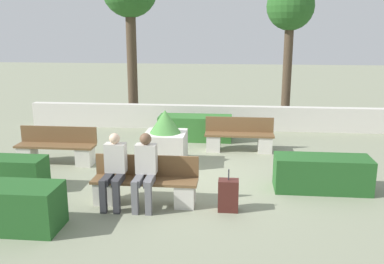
{
  "coord_description": "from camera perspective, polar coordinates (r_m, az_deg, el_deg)",
  "views": [
    {
      "loc": [
        0.65,
        -8.84,
        3.2
      ],
      "look_at": [
        -0.29,
        0.5,
        0.9
      ],
      "focal_mm": 40.0,
      "sensor_mm": 36.0,
      "label": 1
    }
  ],
  "objects": [
    {
      "name": "person_seated_man",
      "position": [
        7.76,
        -6.29,
        -4.68
      ],
      "size": [
        0.38,
        0.64,
        1.36
      ],
      "color": "slate",
      "rests_on": "ground_plane"
    },
    {
      "name": "suitcase",
      "position": [
        7.73,
        4.86,
        -8.41
      ],
      "size": [
        0.36,
        0.25,
        0.78
      ],
      "color": "#471E19",
      "rests_on": "ground_plane"
    },
    {
      "name": "hedge_block_near_right",
      "position": [
        7.61,
        -22.91,
        -9.2
      ],
      "size": [
        1.58,
        0.75,
        0.74
      ],
      "color": "#235623",
      "rests_on": "ground_plane"
    },
    {
      "name": "planter_corner_left",
      "position": [
        10.15,
        -3.56,
        -1.19
      ],
      "size": [
        0.96,
        0.96,
        1.33
      ],
      "color": "beige",
      "rests_on": "ground_plane"
    },
    {
      "name": "perimeter_wall",
      "position": [
        13.79,
        2.91,
        1.96
      ],
      "size": [
        12.02,
        0.3,
        0.77
      ],
      "color": "beige",
      "rests_on": "ground_plane"
    },
    {
      "name": "bench_right_side",
      "position": [
        11.38,
        6.3,
        -0.88
      ],
      "size": [
        1.81,
        0.49,
        0.88
      ],
      "rotation": [
        0.0,
        0.0,
        0.2
      ],
      "color": "brown",
      "rests_on": "ground_plane"
    },
    {
      "name": "tree_center_left",
      "position": [
        15.0,
        12.97,
        15.42
      ],
      "size": [
        1.57,
        1.57,
        4.67
      ],
      "color": "#473828",
      "rests_on": "ground_plane"
    },
    {
      "name": "hedge_block_mid_right",
      "position": [
        9.46,
        -23.01,
        -5.06
      ],
      "size": [
        1.4,
        0.62,
        0.65
      ],
      "color": "#235623",
      "rests_on": "ground_plane"
    },
    {
      "name": "person_seated_woman",
      "position": [
        7.89,
        -10.36,
        -4.6
      ],
      "size": [
        0.38,
        0.64,
        1.34
      ],
      "color": "#333338",
      "rests_on": "ground_plane"
    },
    {
      "name": "bench_left_side",
      "position": [
        10.76,
        -17.64,
        -2.29
      ],
      "size": [
        1.89,
        0.48,
        0.88
      ],
      "rotation": [
        0.0,
        0.0,
        -0.01
      ],
      "color": "brown",
      "rests_on": "ground_plane"
    },
    {
      "name": "hedge_block_mid_left",
      "position": [
        12.47,
        0.45,
        0.57
      ],
      "size": [
        2.11,
        0.79,
        0.7
      ],
      "color": "#33702D",
      "rests_on": "ground_plane"
    },
    {
      "name": "ground_plane",
      "position": [
        9.43,
        1.44,
        -6.08
      ],
      "size": [
        60.0,
        60.0,
        0.0
      ],
      "primitive_type": "plane",
      "color": "gray"
    },
    {
      "name": "bench_front",
      "position": [
        8.03,
        -6.26,
        -7.14
      ],
      "size": [
        1.96,
        0.48,
        0.88
      ],
      "color": "brown",
      "rests_on": "ground_plane"
    },
    {
      "name": "hedge_block_near_left",
      "position": [
        9.0,
        16.94,
        -5.33
      ],
      "size": [
        1.88,
        0.71,
        0.7
      ],
      "color": "#235623",
      "rests_on": "ground_plane"
    }
  ]
}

